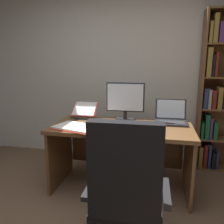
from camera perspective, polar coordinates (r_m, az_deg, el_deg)
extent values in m
cube|color=beige|center=(3.41, 4.34, 11.90)|extent=(5.04, 0.12, 2.82)
cube|color=brown|center=(2.53, 2.33, -3.88)|extent=(1.54, 0.73, 0.04)
cube|color=brown|center=(2.86, -12.69, -10.18)|extent=(0.03, 0.67, 0.71)
cube|color=brown|center=(2.65, 18.52, -12.36)|extent=(0.03, 0.67, 0.71)
cube|color=brown|center=(2.96, 3.35, -8.37)|extent=(1.42, 0.03, 0.49)
cube|color=brown|center=(3.24, 21.13, 4.48)|extent=(0.02, 0.26, 2.07)
cube|color=olive|center=(3.43, 21.04, -10.28)|extent=(0.05, 0.15, 0.28)
cube|color=maroon|center=(3.44, 22.06, -9.94)|extent=(0.04, 0.17, 0.32)
cube|color=navy|center=(3.46, 22.85, -9.73)|extent=(0.03, 0.21, 0.33)
cube|color=black|center=(3.48, 23.72, -10.73)|extent=(0.04, 0.18, 0.22)
cube|color=navy|center=(3.48, 24.46, -10.50)|extent=(0.03, 0.17, 0.25)
cube|color=#195633|center=(3.32, 21.38, -4.12)|extent=(0.03, 0.18, 0.22)
cube|color=#195633|center=(3.31, 22.45, -3.27)|extent=(0.05, 0.18, 0.32)
cube|color=#512D66|center=(3.33, 23.24, -3.64)|extent=(0.03, 0.18, 0.28)
cube|color=#195633|center=(3.34, 24.20, -4.17)|extent=(0.05, 0.16, 0.23)
cube|color=navy|center=(3.23, 22.11, 3.16)|extent=(0.05, 0.18, 0.25)
cube|color=gray|center=(3.24, 22.94, 3.06)|extent=(0.04, 0.19, 0.24)
cube|color=maroon|center=(3.24, 23.90, 2.89)|extent=(0.05, 0.16, 0.24)
cube|color=olive|center=(3.27, 25.05, 3.25)|extent=(0.05, 0.19, 0.28)
cube|color=black|center=(3.29, 26.01, 3.26)|extent=(0.04, 0.21, 0.29)
cube|color=olive|center=(3.19, 22.88, 11.34)|extent=(0.06, 0.18, 0.36)
cube|color=black|center=(3.22, 23.68, 10.52)|extent=(0.03, 0.21, 0.27)
cube|color=maroon|center=(3.21, 24.36, 10.71)|extent=(0.03, 0.18, 0.30)
cube|color=olive|center=(3.23, 23.17, 17.68)|extent=(0.03, 0.21, 0.25)
cube|color=olive|center=(3.24, 24.22, 18.37)|extent=(0.05, 0.19, 0.34)
cube|color=#512D66|center=(3.25, 25.36, 17.36)|extent=(0.06, 0.21, 0.24)
cube|color=black|center=(1.87, 3.92, -21.85)|extent=(0.51, 0.49, 0.07)
cube|color=black|center=(1.51, 3.22, -14.62)|extent=(0.48, 0.11, 0.66)
cube|color=#232326|center=(1.84, -5.13, -17.71)|extent=(0.06, 0.38, 0.04)
cube|color=#232326|center=(1.79, 13.41, -18.95)|extent=(0.06, 0.38, 0.04)
cube|color=#232326|center=(2.74, 3.24, -1.94)|extent=(0.22, 0.16, 0.02)
cylinder|color=#232326|center=(2.73, 3.25, -0.82)|extent=(0.04, 0.04, 0.09)
cube|color=#232326|center=(2.70, 3.33, 3.71)|extent=(0.45, 0.02, 0.34)
cube|color=silver|center=(2.68, 3.27, 3.65)|extent=(0.42, 0.00, 0.31)
cube|color=#232326|center=(2.68, 14.41, -2.62)|extent=(0.36, 0.25, 0.02)
cube|color=#2D2D30|center=(2.66, 14.44, -2.47)|extent=(0.30, 0.14, 0.00)
cube|color=#232326|center=(2.82, 14.39, 0.74)|extent=(0.36, 0.09, 0.23)
cube|color=silver|center=(2.82, 14.40, 0.75)|extent=(0.32, 0.07, 0.21)
cube|color=#232326|center=(2.39, 1.93, -4.05)|extent=(0.42, 0.15, 0.02)
ellipsoid|color=#232326|center=(2.36, 9.16, -4.22)|extent=(0.06, 0.10, 0.04)
cube|color=#232326|center=(2.85, -7.42, -1.57)|extent=(0.14, 0.12, 0.01)
cube|color=#232326|center=(2.80, -7.72, -1.55)|extent=(0.27, 0.01, 0.01)
cube|color=#DB422D|center=(2.93, -6.79, 0.72)|extent=(0.31, 0.21, 0.15)
cube|color=white|center=(2.92, -6.83, 0.85)|extent=(0.28, 0.19, 0.14)
cube|color=#DB422D|center=(2.53, -10.98, -3.53)|extent=(0.31, 0.37, 0.01)
cube|color=#DB422D|center=(2.39, -6.63, -4.29)|extent=(0.31, 0.37, 0.01)
cube|color=white|center=(2.53, -10.99, -3.27)|extent=(0.29, 0.35, 0.02)
cube|color=white|center=(2.39, -6.64, -4.02)|extent=(0.29, 0.35, 0.02)
cylinder|color=#B7B7BC|center=(2.46, -8.87, -3.72)|extent=(0.10, 0.27, 0.02)
cube|color=white|center=(2.59, -2.07, -2.93)|extent=(0.18, 0.23, 0.01)
cylinder|color=black|center=(2.58, -1.64, -2.77)|extent=(0.13, 0.06, 0.01)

